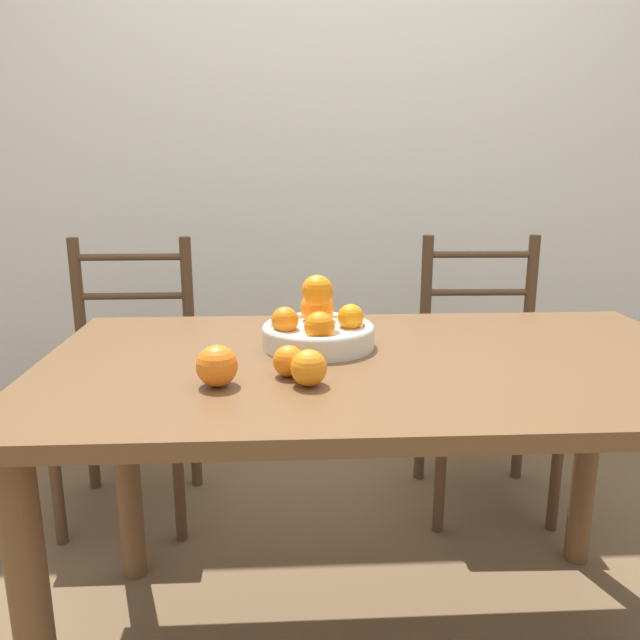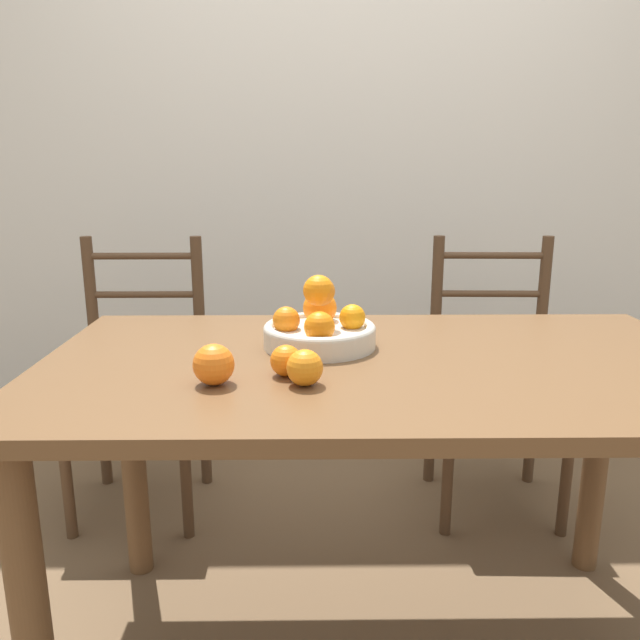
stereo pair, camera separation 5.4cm
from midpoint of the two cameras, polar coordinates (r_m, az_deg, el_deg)
The scene contains 8 objects.
wall_back at distance 2.78m, azimuth 3.13°, elevation 16.47°, with size 8.00×0.06×2.60m.
dining_table at distance 1.42m, azimuth 6.65°, elevation -7.83°, with size 1.50×0.83×0.76m.
fruit_bowl at distance 1.46m, azimuth 1.02°, elevation -0.58°, with size 0.26×0.26×0.17m.
orange_loose_0 at distance 1.26m, azimuth -1.90°, elevation -3.73°, with size 0.06×0.06×0.06m.
orange_loose_1 at distance 1.22m, azimuth -8.44°, elevation -4.06°, with size 0.08×0.08×0.08m.
orange_loose_2 at distance 1.20m, azimuth -0.11°, elevation -4.39°, with size 0.07×0.07×0.07m.
chair_left at distance 2.23m, azimuth -15.51°, elevation -5.40°, with size 0.42×0.40×0.94m.
chair_right at distance 2.26m, azimuth 16.35°, elevation -5.26°, with size 0.43×0.41×0.94m.
Camera 2 is at (-0.15, -1.31, 1.18)m, focal length 35.00 mm.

